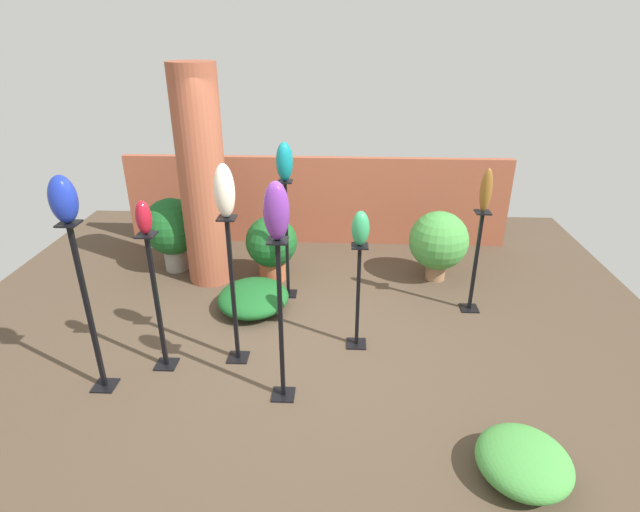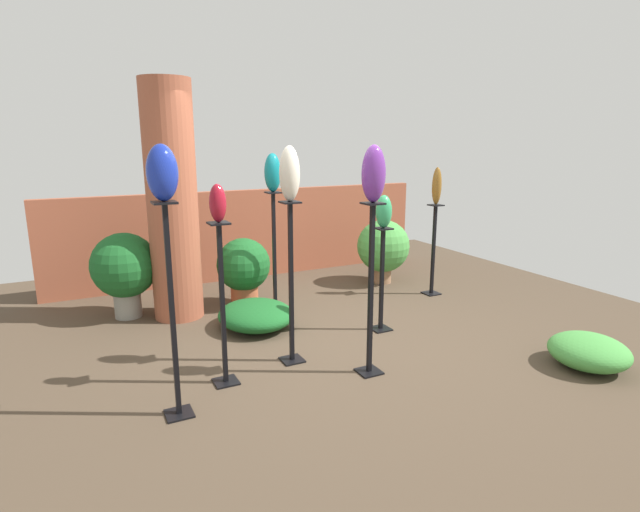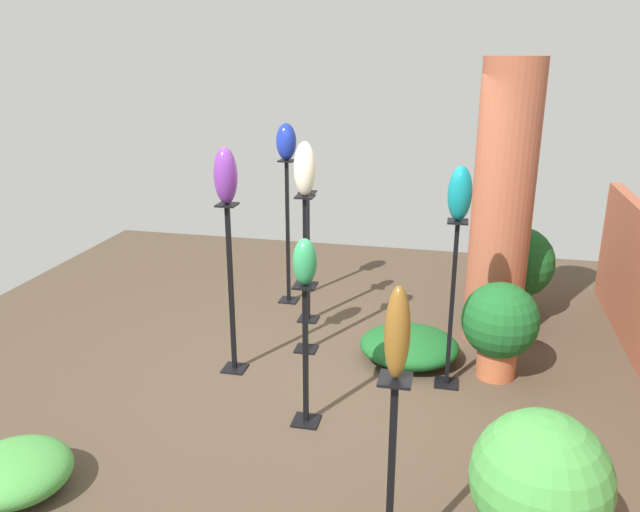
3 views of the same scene
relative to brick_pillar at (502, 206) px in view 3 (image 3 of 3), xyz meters
The scene contains 21 objects.
ground_plane 2.38m from the brick_pillar, 49.13° to the right, with size 8.00×8.00×0.00m, color #4C3D2D.
brick_pillar is the anchor object (origin of this frame).
pedestal_violet 2.61m from the brick_pillar, 61.93° to the right, with size 0.20×0.20×1.51m.
pedestal_teal 1.30m from the brick_pillar, 20.72° to the right, with size 0.20×0.20×1.44m.
pedestal_jade 2.47m from the brick_pillar, 37.41° to the right, with size 0.20×0.20×1.12m.
pedestal_ivory 1.95m from the brick_pillar, 68.23° to the right, with size 0.20×0.20×1.49m.
pedestal_bronze 3.34m from the brick_pillar, 11.40° to the right, with size 0.20×0.20×1.20m.
pedestal_ruby 1.98m from the brick_pillar, 89.71° to the right, with size 0.20×0.20×1.37m.
pedestal_cobalt 2.31m from the brick_pillar, 101.57° to the right, with size 0.20×0.20×1.60m.
art_vase_violet 2.57m from the brick_pillar, 61.93° to the right, with size 0.20×0.19×0.46m, color #6B2D8C.
art_vase_teal 1.16m from the brick_pillar, 20.72° to the right, with size 0.19×0.19×0.43m, color #0F727A.
art_vase_jade 2.34m from the brick_pillar, 37.41° to the right, with size 0.17×0.17×0.34m, color #2D9356.
art_vase_ivory 1.88m from the brick_pillar, 68.23° to the right, with size 0.18×0.19×0.47m, color beige.
art_vase_bronze 3.25m from the brick_pillar, 11.40° to the right, with size 0.12×0.12×0.47m, color brown.
art_vase_ruby 1.86m from the brick_pillar, 89.71° to the right, with size 0.13×0.14×0.30m, color maroon.
art_vase_cobalt 2.29m from the brick_pillar, 101.57° to the right, with size 0.21×0.21×0.38m, color #192D9E.
potted_plant_near_pillar 3.02m from the brick_pillar, ahead, with size 0.74×0.74×0.91m.
potted_plant_walkway_edge 1.16m from the brick_pillar, ahead, with size 0.65×0.65×0.85m.
potted_plant_front_left 0.94m from the brick_pillar, 155.76° to the left, with size 0.74×0.74×0.99m.
foliage_bed_east 1.55m from the brick_pillar, 47.76° to the right, with size 0.82×0.90×0.28m, color #195923.
foliage_bed_west 4.44m from the brick_pillar, 45.06° to the right, with size 0.68×0.70×0.29m, color #479942.
Camera 3 is at (4.55, 1.08, 2.69)m, focal length 35.00 mm.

